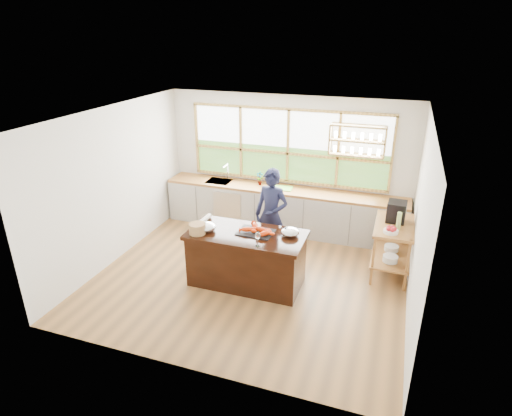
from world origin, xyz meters
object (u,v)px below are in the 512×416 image
at_px(island, 247,258).
at_px(wicker_basket, 197,229).
at_px(cook, 271,215).
at_px(espresso_machine, 397,212).

relative_size(island, wicker_basket, 7.09).
xyz_separation_m(island, cook, (0.13, 0.93, 0.39)).
bearing_deg(island, wicker_basket, -160.85).
bearing_deg(wicker_basket, island, 19.15).
bearing_deg(island, cook, 82.19).
xyz_separation_m(cook, espresso_machine, (2.06, 0.32, 0.23)).
distance_m(island, wicker_basket, 0.93).
distance_m(island, espresso_machine, 2.60).
relative_size(cook, wicker_basket, 6.45).
height_order(island, cook, cook).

